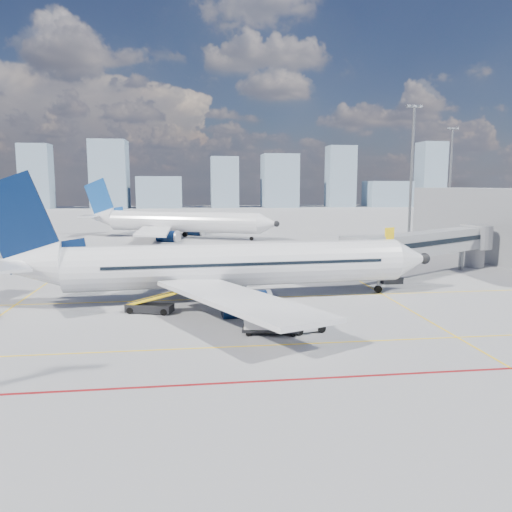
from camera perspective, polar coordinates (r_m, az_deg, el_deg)
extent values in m
plane|color=#949497|center=(39.36, -0.79, -7.47)|extent=(420.00, 420.00, 0.00)
cube|color=yellow|center=(47.07, -1.92, -4.84)|extent=(60.00, 0.18, 0.01)
cube|color=yellow|center=(33.67, 0.42, -10.20)|extent=(80.00, 0.15, 0.01)
cube|color=yellow|center=(44.97, 17.01, -5.83)|extent=(0.15, 28.00, 0.01)
cube|color=yellow|center=(49.39, -25.79, -5.05)|extent=(0.15, 30.00, 0.01)
cube|color=maroon|center=(28.10, 2.15, -14.04)|extent=(90.00, 0.25, 0.01)
cube|color=gray|center=(60.40, 18.77, 1.38)|extent=(20.84, 13.93, 2.60)
cube|color=black|center=(60.38, 18.78, 1.57)|extent=(20.52, 13.82, 0.55)
cube|color=gray|center=(51.52, 11.98, 0.53)|extent=(4.49, 4.56, 3.00)
cube|color=black|center=(55.74, 15.26, -2.70)|extent=(2.20, 1.00, 0.70)
cylinder|color=slate|center=(55.51, 15.32, -1.34)|extent=(0.56, 0.56, 2.70)
cylinder|color=slate|center=(67.17, 22.42, 0.17)|extent=(0.60, 0.60, 3.90)
cylinder|color=gray|center=(70.18, 23.83, 2.02)|extent=(4.00, 4.00, 3.00)
cylinder|color=#949497|center=(70.40, 23.74, 0.44)|extent=(2.40, 2.40, 3.90)
cube|color=yellow|center=(52.13, 15.02, 2.51)|extent=(1.26, 0.82, 1.20)
cube|color=black|center=(75.16, 24.39, 3.19)|extent=(0.25, 40.00, 4.50)
cylinder|color=slate|center=(101.89, 17.34, 8.91)|extent=(0.56, 0.56, 25.00)
cube|color=slate|center=(102.90, 17.66, 16.00)|extent=(3.20, 0.40, 0.50)
cube|color=#B1B4B9|center=(102.19, 17.09, 16.08)|extent=(0.60, 0.15, 0.35)
cube|color=#B1B4B9|center=(102.68, 17.72, 16.01)|extent=(0.60, 0.15, 0.35)
cube|color=#B1B4B9|center=(103.18, 18.35, 15.94)|extent=(0.60, 0.15, 0.35)
cylinder|color=slate|center=(145.29, 21.31, 8.42)|extent=(0.56, 0.56, 25.00)
cube|color=slate|center=(146.00, 21.58, 13.40)|extent=(3.20, 0.40, 0.50)
cube|color=#B1B4B9|center=(145.22, 21.20, 13.45)|extent=(0.60, 0.15, 0.35)
cube|color=#B1B4B9|center=(145.78, 21.63, 13.41)|extent=(0.60, 0.15, 0.35)
cube|color=#B1B4B9|center=(146.36, 22.05, 13.36)|extent=(0.60, 0.15, 0.35)
cube|color=gray|center=(236.94, -23.81, 8.32)|extent=(12.55, 9.85, 27.59)
cube|color=gray|center=(230.33, -16.38, 8.93)|extent=(15.47, 15.12, 29.47)
cube|color=gray|center=(228.07, -10.97, 7.17)|extent=(19.69, 11.75, 13.93)
cube|color=gray|center=(228.16, -3.61, 8.41)|extent=(12.23, 10.31, 22.73)
cube|color=gray|center=(231.25, 2.72, 8.57)|extent=(15.87, 13.78, 24.02)
cube|color=gray|center=(238.03, 9.64, 8.94)|extent=(12.69, 9.50, 28.02)
cube|color=gray|center=(245.77, 14.77, 6.88)|extent=(20.20, 14.57, 11.90)
cube|color=gray|center=(254.47, 19.31, 8.79)|extent=(11.50, 11.21, 30.19)
cylinder|color=silver|center=(46.05, -1.96, -0.95)|extent=(31.00, 5.98, 4.01)
cone|color=silver|center=(51.65, 17.30, -0.32)|extent=(3.95, 4.23, 4.01)
sphere|color=black|center=(52.35, 18.68, -0.27)|extent=(1.20, 1.20, 1.13)
cone|color=silver|center=(46.81, -25.18, -0.89)|extent=(6.82, 4.42, 4.01)
cube|color=black|center=(50.95, 16.00, 0.26)|extent=(1.64, 1.64, 0.46)
cube|color=silver|center=(55.07, -5.07, -0.62)|extent=(10.90, 17.75, 0.59)
cube|color=silver|center=(37.06, -2.01, -4.95)|extent=(12.61, 17.49, 0.59)
cylinder|color=#08183B|center=(52.19, -3.55, -2.53)|extent=(3.84, 2.59, 2.36)
cylinder|color=#08183B|center=(40.68, -1.31, -5.61)|extent=(3.84, 2.59, 2.36)
cylinder|color=#B1B4B9|center=(52.48, -1.43, -2.46)|extent=(0.51, 2.44, 2.42)
cylinder|color=#B1B4B9|center=(41.05, 1.39, -5.49)|extent=(0.51, 2.44, 2.42)
cube|color=#08183B|center=(46.43, -25.44, 3.43)|extent=(7.04, 0.78, 8.76)
cube|color=#08183B|center=(46.12, -22.29, 0.51)|extent=(5.80, 0.68, 2.21)
cube|color=silver|center=(50.02, -24.76, 0.09)|extent=(4.73, 6.43, 0.23)
cube|color=silver|center=(43.72, -26.75, -1.11)|extent=(5.27, 6.52, 0.23)
cylinder|color=slate|center=(50.54, 13.79, -3.13)|extent=(0.30, 0.30, 1.80)
cylinder|color=black|center=(50.64, 13.77, -3.70)|extent=(0.78, 0.33, 0.76)
cylinder|color=slate|center=(48.95, -3.63, -3.39)|extent=(0.34, 0.34, 1.60)
cylinder|color=black|center=(49.01, -3.63, -3.73)|extent=(1.04, 0.71, 1.00)
cylinder|color=slate|center=(43.78, -2.71, -4.78)|extent=(0.34, 0.34, 1.60)
cylinder|color=black|center=(43.85, -2.71, -5.16)|extent=(1.04, 0.71, 1.00)
cube|color=black|center=(48.01, -1.73, -0.20)|extent=(25.22, 1.72, 0.27)
cube|color=black|center=(44.15, -0.89, -0.94)|extent=(25.22, 1.72, 0.27)
cylinder|color=silver|center=(99.32, -8.26, 3.91)|extent=(29.99, 16.59, 4.05)
cone|color=silver|center=(93.23, 1.49, 3.72)|extent=(5.08, 5.23, 4.05)
sphere|color=black|center=(92.85, 2.36, 3.70)|extent=(1.51, 1.51, 1.14)
cone|color=silver|center=(108.68, -17.33, 4.29)|extent=(7.72, 6.43, 4.05)
cube|color=black|center=(93.56, 0.70, 4.09)|extent=(2.06, 2.06, 0.47)
cube|color=silver|center=(108.51, -6.89, 3.71)|extent=(16.40, 15.39, 0.60)
cube|color=silver|center=(91.82, -11.61, 2.79)|extent=(5.56, 17.16, 0.60)
cylinder|color=#08183B|center=(105.18, -7.09, 2.86)|extent=(4.39, 3.72, 2.39)
cylinder|color=#08183B|center=(94.38, -10.07, 2.18)|extent=(4.39, 3.72, 2.39)
cylinder|color=#B1B4B9|center=(104.39, -6.10, 2.83)|extent=(1.35, 2.38, 2.45)
cylinder|color=#B1B4B9|center=(93.50, -9.00, 2.15)|extent=(1.35, 2.38, 2.45)
cube|color=navy|center=(108.51, -17.41, 6.18)|extent=(6.61, 3.25, 8.84)
cube|color=navy|center=(107.23, -16.25, 4.87)|extent=(5.45, 2.71, 2.23)
cube|color=silver|center=(111.64, -16.55, 4.61)|extent=(6.36, 6.26, 0.23)
cube|color=silver|center=(106.18, -18.53, 4.35)|extent=(3.36, 5.94, 0.23)
cylinder|color=black|center=(102.43, -8.11, 2.47)|extent=(1.18, 1.01, 1.00)
cylinder|color=black|center=(97.60, -9.45, 2.16)|extent=(1.18, 1.01, 1.00)
cylinder|color=black|center=(94.47, -0.51, 2.00)|extent=(0.81, 0.57, 0.76)
cube|color=silver|center=(36.70, 5.77, -7.66)|extent=(2.75, 1.92, 0.91)
cube|color=silver|center=(36.32, 5.14, -6.71)|extent=(1.41, 1.54, 0.68)
cube|color=black|center=(36.26, 5.15, -6.37)|extent=(1.29, 1.46, 0.40)
cylinder|color=black|center=(35.86, 4.92, -8.55)|extent=(0.68, 0.40, 0.64)
cylinder|color=black|center=(36.93, 4.05, -8.03)|extent=(0.68, 0.40, 0.64)
cylinder|color=black|center=(36.67, 7.49, -8.21)|extent=(0.68, 0.40, 0.64)
cylinder|color=black|center=(37.72, 6.57, -7.72)|extent=(0.68, 0.40, 0.64)
cube|color=black|center=(36.22, 1.69, -8.28)|extent=(4.29, 2.45, 0.20)
cube|color=silver|center=(35.97, 0.07, -6.76)|extent=(2.00, 1.95, 1.74)
cube|color=silver|center=(35.96, 3.31, -6.78)|extent=(2.00, 1.95, 1.74)
cylinder|color=black|center=(35.57, -0.89, -8.89)|extent=(0.38, 0.22, 0.36)
cylinder|color=black|center=(37.07, -0.76, -8.17)|extent=(0.38, 0.22, 0.36)
cylinder|color=black|center=(35.54, 4.24, -8.93)|extent=(0.38, 0.22, 0.36)
cylinder|color=black|center=(37.04, 4.15, -8.21)|extent=(0.38, 0.22, 0.36)
cube|color=black|center=(42.71, -12.06, -5.82)|extent=(4.11, 2.47, 0.64)
cube|color=black|center=(42.22, -11.17, -4.60)|extent=(5.55, 2.53, 1.70)
cube|color=yellow|center=(42.68, -10.92, -4.46)|extent=(5.32, 1.72, 1.77)
cube|color=yellow|center=(41.76, -11.42, -4.75)|extent=(5.32, 1.72, 1.77)
cylinder|color=black|center=(42.74, -14.22, -6.07)|extent=(0.59, 0.38, 0.55)
cylinder|color=black|center=(43.88, -13.53, -5.67)|extent=(0.59, 0.38, 0.55)
cylinder|color=black|center=(41.64, -10.49, -6.33)|extent=(0.59, 0.38, 0.55)
cylinder|color=black|center=(42.81, -9.89, -5.91)|extent=(0.59, 0.38, 0.55)
imported|color=yellow|center=(38.29, 3.98, -6.72)|extent=(0.59, 0.68, 1.57)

